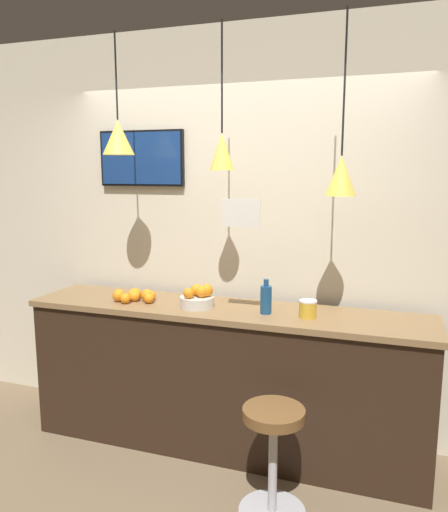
{
  "coord_description": "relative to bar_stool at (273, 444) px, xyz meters",
  "views": [
    {
      "loc": [
        1.04,
        -2.45,
        1.9
      ],
      "look_at": [
        0.0,
        0.6,
        1.35
      ],
      "focal_mm": 35.0,
      "sensor_mm": 36.0,
      "label": 1
    }
  ],
  "objects": [
    {
      "name": "service_counter",
      "position": [
        -0.48,
        0.58,
        0.08
      ],
      "size": [
        2.72,
        0.56,
        1.0
      ],
      "color": "black",
      "rests_on": "ground_plane"
    },
    {
      "name": "juice_bottle",
      "position": [
        -0.19,
        0.53,
        0.67
      ],
      "size": [
        0.07,
        0.07,
        0.22
      ],
      "color": "navy",
      "rests_on": "service_counter"
    },
    {
      "name": "orange_pile",
      "position": [
        -1.13,
        0.54,
        0.62
      ],
      "size": [
        0.3,
        0.21,
        0.09
      ],
      "color": "orange",
      "rests_on": "service_counter"
    },
    {
      "name": "ground_plane",
      "position": [
        -0.48,
        -0.02,
        -0.42
      ],
      "size": [
        14.0,
        14.0,
        0.0
      ],
      "primitive_type": "plane",
      "color": "#756047"
    },
    {
      "name": "pendant_lamp_left",
      "position": [
        -1.22,
        0.54,
        1.7
      ],
      "size": [
        0.21,
        0.21,
        0.8
      ],
      "color": "black"
    },
    {
      "name": "spread_jar",
      "position": [
        0.08,
        0.53,
        0.63
      ],
      "size": [
        0.11,
        0.11,
        0.11
      ],
      "color": "gold",
      "rests_on": "service_counter"
    },
    {
      "name": "hanging_menu_board",
      "position": [
        -0.31,
        0.38,
        1.23
      ],
      "size": [
        0.24,
        0.01,
        0.17
      ],
      "color": "white"
    },
    {
      "name": "back_wall",
      "position": [
        -0.48,
        0.97,
        1.03
      ],
      "size": [
        8.0,
        0.06,
        2.9
      ],
      "color": "beige",
      "rests_on": "ground_plane"
    },
    {
      "name": "pendant_lamp_right",
      "position": [
        0.25,
        0.54,
        1.46
      ],
      "size": [
        0.18,
        0.18,
        1.05
      ],
      "color": "black"
    },
    {
      "name": "pendant_lamp_middle",
      "position": [
        -0.48,
        0.54,
        1.6
      ],
      "size": [
        0.16,
        0.16,
        0.9
      ],
      "color": "black"
    },
    {
      "name": "mounted_tv",
      "position": [
        -1.25,
        0.91,
        1.57
      ],
      "size": [
        0.68,
        0.04,
        0.41
      ],
      "color": "black"
    },
    {
      "name": "fruit_bowl",
      "position": [
        -0.65,
        0.54,
        0.64
      ],
      "size": [
        0.23,
        0.23,
        0.16
      ],
      "color": "beige",
      "rests_on": "service_counter"
    },
    {
      "name": "bar_stool",
      "position": [
        0.0,
        0.0,
        0.0
      ],
      "size": [
        0.38,
        0.38,
        0.63
      ],
      "color": "#B7B7BC",
      "rests_on": "ground_plane"
    }
  ]
}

